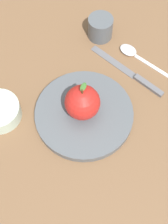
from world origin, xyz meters
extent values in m
plane|color=brown|center=(0.00, 0.00, 0.00)|extent=(2.40, 2.40, 0.00)
cylinder|color=#4C5156|center=(-0.02, 0.02, 0.01)|extent=(0.24, 0.24, 0.02)
torus|color=#4C5156|center=(-0.02, 0.02, 0.02)|extent=(0.24, 0.24, 0.01)
sphere|color=#B21E19|center=(-0.02, 0.03, 0.06)|extent=(0.08, 0.08, 0.08)
cylinder|color=#4C3319|center=(-0.02, 0.03, 0.11)|extent=(0.00, 0.00, 0.02)
ellipsoid|color=#386628|center=(-0.01, 0.03, 0.11)|extent=(0.03, 0.02, 0.00)
cylinder|color=#4C5156|center=(0.23, 0.03, 0.03)|extent=(0.07, 0.07, 0.06)
torus|color=#4C5156|center=(0.23, 0.03, 0.06)|extent=(0.07, 0.07, 0.01)
cylinder|color=#35393C|center=(0.23, 0.03, 0.06)|extent=(0.05, 0.05, 0.01)
cube|color=#59595E|center=(0.15, -0.02, 0.00)|extent=(0.09, 0.13, 0.00)
cube|color=#59595E|center=(0.10, -0.12, 0.01)|extent=(0.05, 0.08, 0.01)
ellipsoid|color=silver|center=(0.19, -0.05, 0.01)|extent=(0.05, 0.06, 0.01)
cube|color=silver|center=(0.16, -0.13, 0.00)|extent=(0.06, 0.11, 0.01)
camera|label=1|loc=(-0.36, -0.05, 0.70)|focal=51.66mm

